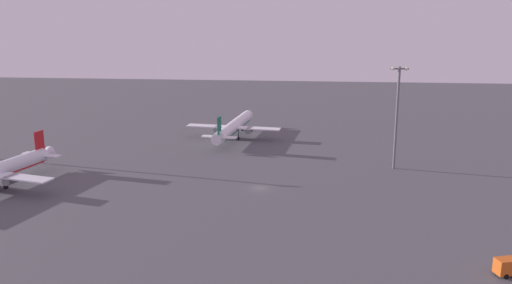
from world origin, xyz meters
name	(u,v)px	position (x,y,z in m)	size (l,w,h in m)	color
ground_plane	(260,188)	(0.00, 0.00, 0.00)	(416.00, 416.00, 0.00)	#4C4C51
airplane_taxiway_distant	(234,127)	(-13.82, 52.62, 4.06)	(32.66, 41.84, 10.73)	white
catering_truck	(511,267)	(45.60, -41.27, 1.58)	(6.09, 3.86, 3.05)	#D85919
apron_light_west	(397,112)	(35.42, 20.67, 16.00)	(4.80, 0.90, 28.25)	slate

